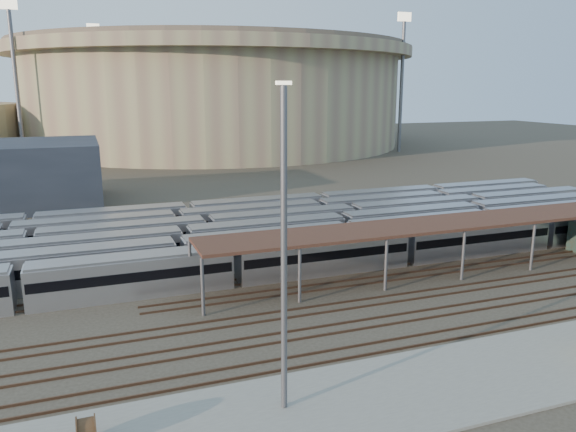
# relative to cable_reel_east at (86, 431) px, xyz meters

# --- Properties ---
(ground) EXTENTS (420.00, 420.00, 0.00)m
(ground) POSITION_rel_cable_reel_east_xyz_m (17.36, 13.96, -1.02)
(ground) COLOR #383026
(ground) RESTS_ON ground
(apron) EXTENTS (50.00, 9.00, 0.20)m
(apron) POSITION_rel_cable_reel_east_xyz_m (12.36, -1.04, -0.92)
(apron) COLOR gray
(apron) RESTS_ON ground
(subway_trains) EXTENTS (116.73, 23.90, 3.60)m
(subway_trains) POSITION_rel_cable_reel_east_xyz_m (11.97, 32.46, 0.78)
(subway_trains) COLOR #B7B7BC
(subway_trains) RESTS_ON ground
(inspection_shed) EXTENTS (60.30, 6.00, 5.30)m
(inspection_shed) POSITION_rel_cable_reel_east_xyz_m (39.36, 17.96, 3.96)
(inspection_shed) COLOR #5D5D62
(inspection_shed) RESTS_ON ground
(empty_tracks) EXTENTS (170.00, 9.62, 0.18)m
(empty_tracks) POSITION_rel_cable_reel_east_xyz_m (17.36, 8.96, -0.93)
(empty_tracks) COLOR #4C3323
(empty_tracks) RESTS_ON ground
(stadium) EXTENTS (124.00, 124.00, 32.50)m
(stadium) POSITION_rel_cable_reel_east_xyz_m (42.36, 153.96, 15.45)
(stadium) COLOR #968D65
(stadium) RESTS_ON ground
(floodlight_0) EXTENTS (4.00, 1.00, 38.40)m
(floodlight_0) POSITION_rel_cable_reel_east_xyz_m (-12.64, 123.96, 19.62)
(floodlight_0) COLOR #5D5D62
(floodlight_0) RESTS_ON ground
(floodlight_2) EXTENTS (4.00, 1.00, 38.40)m
(floodlight_2) POSITION_rel_cable_reel_east_xyz_m (87.36, 113.96, 19.62)
(floodlight_2) COLOR #5D5D62
(floodlight_2) RESTS_ON ground
(floodlight_3) EXTENTS (4.00, 1.00, 38.40)m
(floodlight_3) POSITION_rel_cable_reel_east_xyz_m (7.36, 173.96, 19.62)
(floodlight_3) COLOR #5D5D62
(floodlight_3) RESTS_ON ground
(cable_reel_east) EXTENTS (0.93, 1.66, 1.65)m
(cable_reel_east) POSITION_rel_cable_reel_east_xyz_m (0.00, 0.00, 0.00)
(cable_reel_east) COLOR #4F331F
(cable_reel_east) RESTS_ON apron
(yard_light_pole) EXTENTS (0.81, 0.36, 18.68)m
(yard_light_pole) POSITION_rel_cable_reel_east_xyz_m (10.94, -0.16, 8.60)
(yard_light_pole) COLOR #5D5D62
(yard_light_pole) RESTS_ON apron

